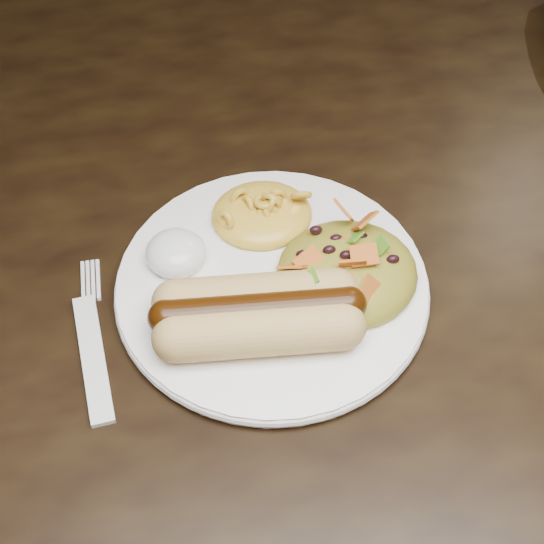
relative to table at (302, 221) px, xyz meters
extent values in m
plane|color=#411E0E|center=(0.00, 0.00, -0.66)|extent=(4.00, 4.00, 0.00)
cube|color=black|center=(0.00, 0.00, 0.07)|extent=(1.60, 0.90, 0.04)
cylinder|color=white|center=(-0.05, -0.14, 0.10)|extent=(0.21, 0.21, 0.01)
cylinder|color=#D7BC58|center=(-0.07, -0.20, 0.12)|extent=(0.11, 0.04, 0.03)
cylinder|color=#D7BC58|center=(-0.07, -0.16, 0.12)|extent=(0.11, 0.04, 0.03)
cylinder|color=#4C2105|center=(-0.07, -0.18, 0.12)|extent=(0.12, 0.03, 0.02)
ellipsoid|color=gold|center=(-0.05, -0.08, 0.12)|extent=(0.09, 0.09, 0.03)
ellipsoid|color=white|center=(-0.11, -0.11, 0.12)|extent=(0.06, 0.06, 0.03)
ellipsoid|color=#BC6926|center=(0.00, -0.15, 0.12)|extent=(0.10, 0.09, 0.04)
cube|color=white|center=(-0.17, -0.18, 0.09)|extent=(0.03, 0.13, 0.00)
camera|label=1|loc=(-0.11, -0.49, 0.55)|focal=55.00mm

